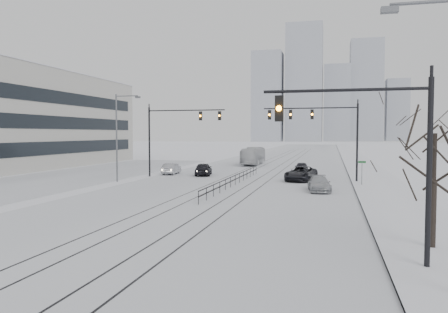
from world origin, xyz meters
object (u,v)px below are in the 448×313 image
sedan_sb_inner (203,169)px  sedan_nb_front (301,174)px  bare_tree (435,145)px  sedan_nb_far (301,167)px  sedan_sb_outer (172,169)px  box_truck (253,156)px  sedan_nb_right (319,184)px  traffic_mast_near (382,145)px

sedan_sb_inner → sedan_nb_front: 12.09m
bare_tree → sedan_sb_inner: bearing=122.7°
sedan_nb_far → sedan_sb_outer: bearing=-155.2°
sedan_sb_inner → sedan_nb_front: sedan_nb_front is taller
sedan_sb_inner → box_truck: 19.21m
bare_tree → box_truck: 51.33m
sedan_nb_far → sedan_nb_front: bearing=-84.8°
bare_tree → sedan_nb_front: (-7.29, 26.32, -3.72)m
sedan_nb_front → box_truck: size_ratio=0.56×
sedan_nb_right → sedan_nb_far: 18.65m
traffic_mast_near → sedan_nb_far: bearing=97.9°
sedan_nb_front → bare_tree: bearing=-64.2°
traffic_mast_near → sedan_sb_inner: (-16.53, 32.55, -3.80)m
bare_tree → sedan_sb_outer: size_ratio=1.49×
bare_tree → sedan_nb_right: bare_tree is taller
box_truck → traffic_mast_near: bearing=105.6°
sedan_nb_far → traffic_mast_near: bearing=-80.5°
sedan_sb_outer → box_truck: (6.88, 18.40, 0.70)m
bare_tree → sedan_nb_front: bearing=105.5°
sedan_sb_outer → sedan_nb_right: size_ratio=0.93×
traffic_mast_near → sedan_sb_inner: size_ratio=1.57×
sedan_nb_right → bare_tree: bearing=-80.9°
sedan_nb_far → box_truck: box_truck is taller
sedan_sb_inner → sedan_nb_right: 17.77m
bare_tree → sedan_nb_far: bearing=102.2°
sedan_sb_inner → sedan_sb_outer: (-4.26, 0.62, -0.09)m
bare_tree → sedan_sb_inner: 35.30m
bare_tree → sedan_sb_outer: 38.25m
traffic_mast_near → sedan_nb_right: size_ratio=1.59×
bare_tree → sedan_sb_outer: bare_tree is taller
traffic_mast_near → sedan_sb_inner: bearing=116.9°
sedan_nb_right → sedan_nb_far: sedan_nb_right is taller
bare_tree → sedan_sb_inner: (-18.94, 29.55, -3.73)m
traffic_mast_near → sedan_nb_right: 21.82m
sedan_nb_front → sedan_nb_right: (2.08, -8.05, -0.13)m
sedan_sb_outer → sedan_nb_far: size_ratio=1.10×
sedan_nb_far → box_truck: bearing=126.8°
bare_tree → sedan_nb_far: bare_tree is taller
box_truck → sedan_nb_far: bearing=125.7°
bare_tree → sedan_nb_far: (-7.95, 36.72, -3.85)m
bare_tree → sedan_nb_front: bare_tree is taller
sedan_nb_front → sedan_sb_inner: bearing=174.8°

